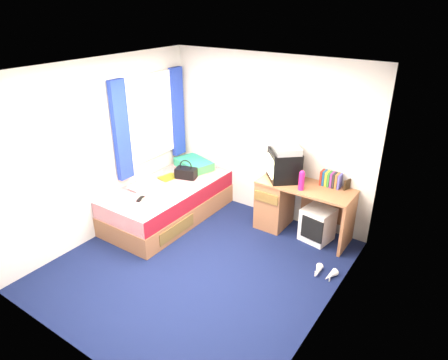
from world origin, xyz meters
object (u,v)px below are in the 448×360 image
Objects in this scene: pillow at (194,164)px; white_heels at (324,273)px; colour_swatch_fan at (143,199)px; water_bottle at (133,189)px; crt_tv at (284,165)px; vcr at (286,148)px; pink_water_bottle at (301,181)px; bed at (169,202)px; magazine at (168,177)px; remote_control at (140,199)px; towel at (168,194)px; aerosol_can at (298,177)px; handbag at (186,173)px; desk at (286,202)px; picture_frame at (347,185)px; storage_cube at (317,224)px.

pillow is 2.13× the size of white_heels.
white_heels is (2.46, 0.52, -0.51)m from colour_swatch_fan.
colour_swatch_fan is at bearing -20.61° from water_bottle.
crt_tv is 1.23× the size of vcr.
bed is at bearing -162.65° from pink_water_bottle.
pink_water_bottle is 0.86× the size of magazine.
bed is 10.00× the size of water_bottle.
magazine is 0.77m from colour_swatch_fan.
colour_swatch_fan reaches higher than bed.
remote_control is at bearing -148.66° from pink_water_bottle.
water_bottle is at bearing 134.74° from remote_control.
pillow is at bearing 80.72° from magazine.
towel is at bearing -151.00° from pink_water_bottle.
bed is 0.39m from magazine.
water_bottle reaches higher than white_heels.
handbag is at bearing -166.74° from aerosol_can.
pillow is at bearing 175.35° from pink_water_bottle.
desk reaches higher than white_heels.
pink_water_bottle is 1.10× the size of colour_swatch_fan.
bed is 5.98× the size of towel.
bed is 6.94× the size of white_heels.
aerosol_can is 2.33m from water_bottle.
remote_control is at bearing -142.87° from aerosol_can.
vcr reaches higher than bed.
handbag is (-1.45, -0.38, -0.59)m from vcr.
picture_frame is 0.65m from aerosol_can.
desk is 1.83m from magazine.
remote_control is (-0.06, -0.91, -0.08)m from handbag.
crt_tv is 4.13× the size of picture_frame.
crt_tv reaches higher than handbag.
picture_frame is 0.80× the size of aerosol_can.
white_heels is at bearing -50.89° from storage_cube.
pink_water_bottle is 0.72× the size of towel.
towel is at bearing 23.31° from remote_control.
bed is 0.59m from water_bottle.
aerosol_can is (1.72, 0.76, 0.57)m from bed.
storage_cube is 2.46m from remote_control.
towel is (-1.58, -0.87, -0.27)m from pink_water_bottle.
pink_water_bottle reaches higher than magazine.
storage_cube is at bearing 12.20° from magazine.
water_bottle is (-0.19, -1.15, -0.03)m from pillow.
white_heels is at bearing 10.94° from crt_tv.
bed is 3.26× the size of pillow.
handbag is 0.90m from colour_swatch_fan.
magazine is 1.40× the size of water_bottle.
magazine is (-2.52, -0.71, -0.27)m from picture_frame.
towel is at bearing -141.73° from desk.
picture_frame is 2.63m from magazine.
vcr reaches higher than pink_water_bottle.
aerosol_can is 0.63× the size of magazine.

